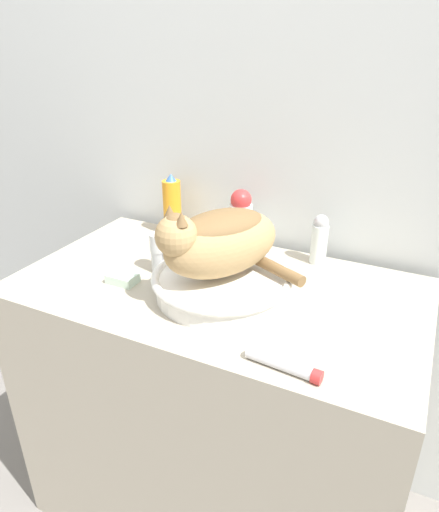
% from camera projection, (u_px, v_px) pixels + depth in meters
% --- Properties ---
extents(wall_back, '(8.00, 0.05, 2.40)m').
position_uv_depth(wall_back, '(270.00, 111.00, 1.27)').
color(wall_back, silver).
rests_on(wall_back, ground_plane).
extents(vanity_counter, '(1.03, 0.57, 0.82)m').
position_uv_depth(vanity_counter, '(217.00, 406.00, 1.34)').
color(vanity_counter, '#B2A893').
rests_on(vanity_counter, ground_plane).
extents(sink_basin, '(0.34, 0.34, 0.06)m').
position_uv_depth(sink_basin, '(222.00, 282.00, 1.10)').
color(sink_basin, white).
rests_on(sink_basin, vanity_counter).
extents(cat, '(0.34, 0.33, 0.19)m').
position_uv_depth(cat, '(218.00, 239.00, 1.05)').
color(cat, tan).
rests_on(cat, sink_basin).
extents(faucet, '(0.13, 0.05, 0.13)m').
position_uv_depth(faucet, '(162.00, 251.00, 1.19)').
color(faucet, silver).
rests_on(faucet, vanity_counter).
extents(deodorant_stick, '(0.04, 0.04, 0.14)m').
position_uv_depth(deodorant_stick, '(319.00, 239.00, 1.24)').
color(deodorant_stick, silver).
rests_on(deodorant_stick, vanity_counter).
extents(lotion_bottle_white, '(0.07, 0.07, 0.18)m').
position_uv_depth(lotion_bottle_white, '(241.00, 219.00, 1.33)').
color(lotion_bottle_white, silver).
rests_on(lotion_bottle_white, vanity_counter).
extents(spray_bottle_trigger, '(0.06, 0.06, 0.20)m').
position_uv_depth(spray_bottle_trigger, '(172.00, 207.00, 1.42)').
color(spray_bottle_trigger, orange).
rests_on(spray_bottle_trigger, vanity_counter).
extents(cream_tube, '(0.15, 0.04, 0.03)m').
position_uv_depth(cream_tube, '(284.00, 365.00, 0.86)').
color(cream_tube, silver).
rests_on(cream_tube, vanity_counter).
extents(soap_bar, '(0.07, 0.05, 0.02)m').
position_uv_depth(soap_bar, '(123.00, 278.00, 1.17)').
color(soap_bar, silver).
rests_on(soap_bar, vanity_counter).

